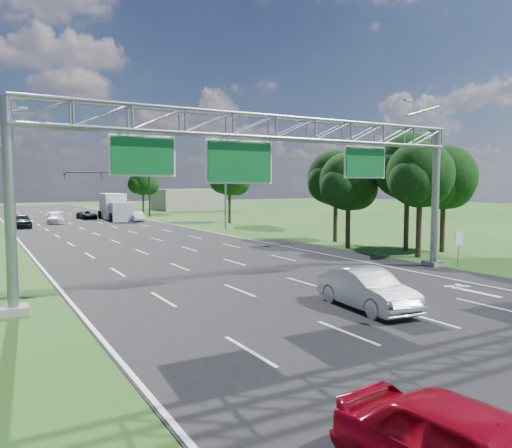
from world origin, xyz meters
TOP-DOWN VIEW (x-y plane):
  - ground at (0.00, 30.00)m, footprint 220.00×220.00m
  - road at (0.00, 30.00)m, footprint 18.00×180.00m
  - road_flare at (10.20, 14.00)m, footprint 3.00×30.00m
  - sign_gantry at (0.33, 12.00)m, footprint 23.50×1.00m
  - regulatory_sign at (12.40, 10.98)m, footprint 0.60×0.08m
  - traffic_signal at (7.48, 65.00)m, footprint 12.21×0.24m
  - streetlight_r_mid at (11.30, 40.00)m, footprint 2.97×0.22m
  - tree_cluster_right at (14.80, 19.19)m, footprint 9.91×14.60m
  - tree_verge_rd at (16.08, 48.04)m, footprint 5.76×4.80m
  - tree_verge_re at (14.08, 78.04)m, footprint 5.76×4.80m
  - building_right at (24.00, 82.00)m, footprint 12.00×9.00m
  - silver_sedan at (0.95, 6.11)m, footprint 2.08×4.88m
  - car_queue_a at (-3.27, 58.19)m, footprint 2.47×4.95m
  - car_queue_b at (1.79, 64.60)m, footprint 2.48×4.46m
  - car_queue_c at (-7.46, 53.25)m, footprint 1.92×4.65m
  - car_queue_d at (6.70, 56.98)m, footprint 1.70×4.11m
  - box_truck at (4.87, 61.40)m, footprint 3.33×9.72m

SIDE VIEW (x-z plane):
  - ground at x=0.00m, z-range 0.00..0.00m
  - road at x=0.00m, z-range -0.01..0.01m
  - road_flare at x=10.20m, z-range -0.01..0.01m
  - car_queue_b at x=1.79m, z-range 0.00..1.18m
  - car_queue_d at x=6.70m, z-range 0.00..1.32m
  - car_queue_a at x=-3.27m, z-range 0.00..1.38m
  - silver_sedan at x=0.95m, z-range 0.00..1.56m
  - car_queue_c at x=-7.46m, z-range 0.00..1.58m
  - regulatory_sign at x=12.40m, z-range 0.46..2.56m
  - box_truck at x=4.87m, z-range -0.07..3.53m
  - building_right at x=24.00m, z-range 0.00..4.00m
  - traffic_signal at x=7.48m, z-range 1.67..8.67m
  - tree_verge_re at x=14.08m, z-range 1.28..9.12m
  - tree_cluster_right at x=14.80m, z-range 0.97..9.65m
  - streetlight_r_mid at x=11.30m, z-range 0.50..10.66m
  - tree_verge_rd at x=16.08m, z-range 1.49..9.77m
  - sign_gantry at x=0.33m, z-range 2.11..11.67m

